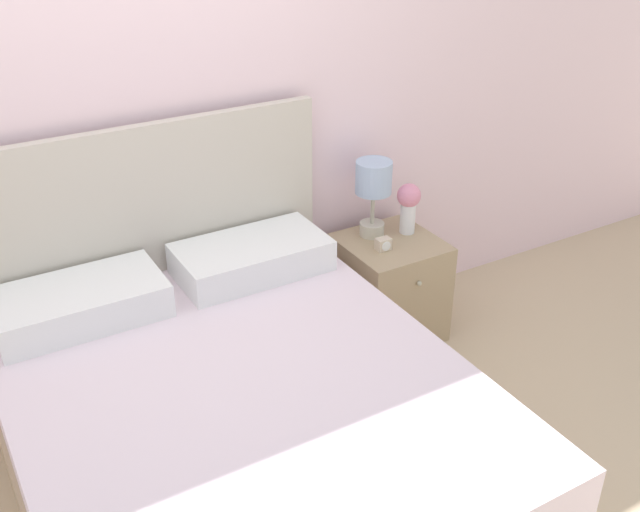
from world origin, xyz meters
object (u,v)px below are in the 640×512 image
(table_lamp, at_px, (373,186))
(alarm_clock, at_px, (383,244))
(nightstand, at_px, (389,288))
(flower_vase, at_px, (409,203))
(bed, at_px, (238,428))

(table_lamp, bearing_deg, alarm_clock, -104.42)
(nightstand, relative_size, table_lamp, 1.36)
(nightstand, relative_size, flower_vase, 2.03)
(table_lamp, relative_size, flower_vase, 1.49)
(nightstand, bearing_deg, flower_vase, 19.35)
(nightstand, distance_m, table_lamp, 0.54)
(bed, xyz_separation_m, alarm_clock, (1.04, 0.58, 0.24))
(table_lamp, bearing_deg, bed, -145.85)
(bed, xyz_separation_m, nightstand, (1.13, 0.63, -0.05))
(bed, distance_m, alarm_clock, 1.22)
(table_lamp, bearing_deg, nightstand, -69.81)
(alarm_clock, bearing_deg, bed, -151.15)
(bed, relative_size, alarm_clock, 27.14)
(alarm_clock, bearing_deg, flower_vase, 24.44)
(nightstand, distance_m, flower_vase, 0.44)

